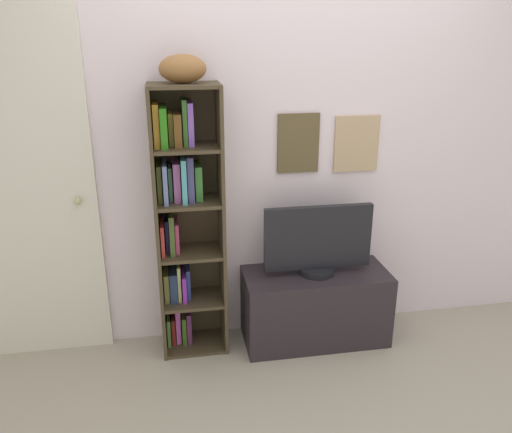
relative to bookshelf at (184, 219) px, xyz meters
The scene contains 6 objects.
back_wall 0.74m from the bookshelf, 12.85° to the left, with size 4.80×0.08×2.41m.
bookshelf is the anchor object (origin of this frame).
football 0.87m from the bookshelf, 41.46° to the right, with size 0.26×0.15×0.15m, color #8F5F33.
tv_stand 1.02m from the bookshelf, ahead, with size 0.92×0.40×0.47m.
television 0.83m from the bookshelf, ahead, with size 0.67×0.22×0.44m.
door 0.95m from the bookshelf, behind, with size 0.88×0.09×2.06m.
Camera 1 is at (-0.70, -1.90, 1.90)m, focal length 35.84 mm.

